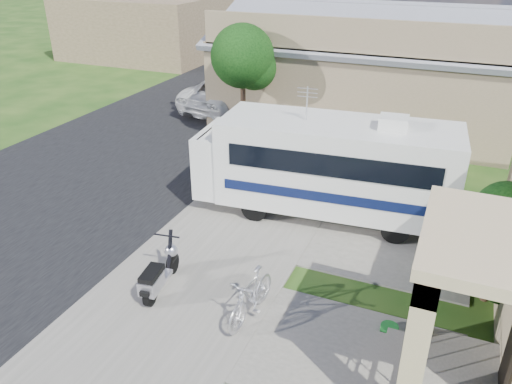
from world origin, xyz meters
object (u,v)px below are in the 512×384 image
at_px(garden_hose, 389,330).
at_px(bicycle, 251,298).
at_px(van, 274,64).
at_px(motorhome, 327,164).
at_px(scooter, 159,274).
at_px(shrub, 501,243).
at_px(pickup_truck, 238,91).

bearing_deg(garden_hose, bicycle, -166.20).
distance_m(van, garden_hose, 21.93).
distance_m(motorhome, scooter, 5.70).
height_order(shrub, van, shrub).
height_order(van, garden_hose, van).
distance_m(scooter, van, 20.79).
bearing_deg(garden_hose, shrub, 47.28).
bearing_deg(motorhome, bicycle, -96.60).
bearing_deg(pickup_truck, shrub, 146.67).
distance_m(motorhome, van, 16.84).
height_order(scooter, pickup_truck, pickup_truck).
height_order(pickup_truck, van, pickup_truck).
xyz_separation_m(shrub, scooter, (-6.87, -2.69, -0.96)).
relative_size(pickup_truck, van, 1.11).
distance_m(motorhome, garden_hose, 5.32).
distance_m(shrub, van, 21.15).
height_order(motorhome, van, motorhome).
bearing_deg(pickup_truck, scooter, 118.60).
distance_m(bicycle, garden_hose, 2.89).
height_order(scooter, garden_hose, scooter).
xyz_separation_m(scooter, garden_hose, (5.03, 0.69, -0.43)).
height_order(bicycle, van, van).
relative_size(motorhome, pickup_truck, 1.18).
xyz_separation_m(motorhome, scooter, (-2.39, -5.06, -1.08)).
bearing_deg(van, pickup_truck, -91.03).
xyz_separation_m(scooter, bicycle, (2.25, 0.01, 0.03)).
bearing_deg(motorhome, pickup_truck, 123.09).
distance_m(pickup_truck, van, 6.60).
relative_size(bicycle, pickup_truck, 0.29).
relative_size(shrub, scooter, 1.63).
distance_m(shrub, scooter, 7.44).
xyz_separation_m(shrub, bicycle, (-4.62, -2.68, -0.93)).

